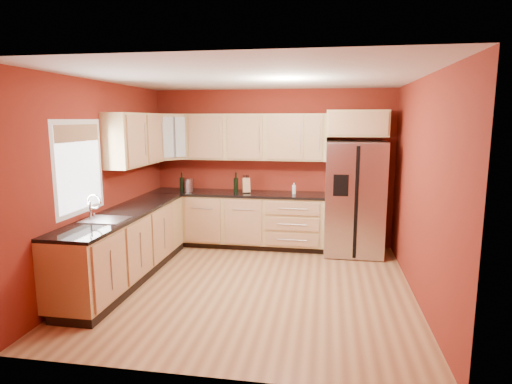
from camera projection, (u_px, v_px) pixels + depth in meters
floor at (252, 286)px, 5.48m from camera, size 4.00×4.00×0.00m
ceiling at (251, 77)px, 5.05m from camera, size 4.00×4.00×0.00m
wall_back at (272, 168)px, 7.21m from camera, size 4.00×0.04×2.60m
wall_front at (206, 225)px, 3.32m from camera, size 4.00×0.04×2.60m
wall_left at (101, 182)px, 5.59m from camera, size 0.04×4.00×2.60m
wall_right at (421, 190)px, 4.94m from camera, size 0.04×4.00×2.60m
base_cabinets_back at (237, 220)px, 7.15m from camera, size 2.90×0.60×0.88m
base_cabinets_left at (126, 246)px, 5.68m from camera, size 0.60×2.80×0.88m
countertop_back at (236, 193)px, 7.06m from camera, size 2.90×0.62×0.04m
countertop_left at (125, 213)px, 5.60m from camera, size 0.62×2.80×0.04m
upper_cabinets_back at (256, 137)px, 7.00m from camera, size 2.30×0.33×0.75m
upper_cabinets_left at (135, 139)px, 6.18m from camera, size 0.33×1.35×0.75m
corner_upper_cabinet at (170, 137)px, 7.07m from camera, size 0.67×0.67×0.75m
over_fridge_cabinet at (357, 123)px, 6.57m from camera, size 0.92×0.60×0.40m
refrigerator at (354, 198)px, 6.69m from camera, size 0.90×0.75×1.78m
window at (79, 167)px, 5.06m from camera, size 0.03×0.90×1.00m
sink_faucet at (105, 208)px, 5.09m from camera, size 0.50×0.42×0.30m
canister_left at (188, 186)px, 7.12m from camera, size 0.11×0.11×0.17m
canister_right at (189, 185)px, 7.13m from camera, size 0.14×0.14×0.21m
wine_bottle_a at (236, 183)px, 6.96m from camera, size 0.09×0.09×0.34m
wine_bottle_b at (182, 182)px, 7.14m from camera, size 0.08×0.08×0.32m
knife_block at (246, 185)px, 7.02m from camera, size 0.15×0.15×0.24m
soap_dispenser at (294, 188)px, 6.90m from camera, size 0.08×0.08×0.18m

